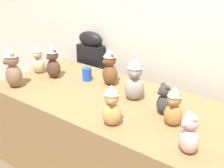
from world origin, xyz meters
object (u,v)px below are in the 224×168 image
at_px(display_table, 112,139).
at_px(instrument_case, 92,79).
at_px(teddy_bear_cocoa, 53,62).
at_px(teddy_bear_mocha, 13,68).
at_px(teddy_bear_chestnut, 110,67).
at_px(party_cup_blue, 87,74).
at_px(teddy_bear_ash, 134,80).
at_px(teddy_bear_caramel, 174,107).
at_px(teddy_bear_sand, 38,59).
at_px(teddy_bear_charcoal, 164,100).
at_px(teddy_bear_blush, 189,135).
at_px(teddy_bear_honey, 112,106).

height_order(display_table, instrument_case, instrument_case).
height_order(display_table, teddy_bear_cocoa, teddy_bear_cocoa).
relative_size(teddy_bear_mocha, teddy_bear_chestnut, 1.09).
relative_size(teddy_bear_chestnut, party_cup_blue, 2.83).
bearing_deg(teddy_bear_ash, teddy_bear_chestnut, 130.37).
height_order(display_table, teddy_bear_mocha, teddy_bear_mocha).
xyz_separation_m(display_table, teddy_bear_caramel, (0.54, -0.07, 0.49)).
distance_m(teddy_bear_sand, teddy_bear_charcoal, 1.27).
distance_m(display_table, teddy_bear_mocha, 0.98).
xyz_separation_m(instrument_case, teddy_bear_mocha, (-0.07, -0.88, 0.37)).
bearing_deg(teddy_bear_blush, teddy_bear_honey, -143.75).
relative_size(teddy_bear_sand, teddy_bear_honey, 0.93).
distance_m(instrument_case, party_cup_blue, 0.58).
distance_m(teddy_bear_cocoa, party_cup_blue, 0.32).
height_order(teddy_bear_charcoal, party_cup_blue, teddy_bear_charcoal).
height_order(teddy_bear_chestnut, party_cup_blue, teddy_bear_chestnut).
bearing_deg(display_table, teddy_bear_charcoal, 3.99).
height_order(instrument_case, party_cup_blue, instrument_case).
bearing_deg(teddy_bear_cocoa, instrument_case, 96.74).
bearing_deg(party_cup_blue, teddy_bear_honey, -36.83).
bearing_deg(teddy_bear_sand, teddy_bear_blush, -37.28).
height_order(teddy_bear_cocoa, teddy_bear_mocha, teddy_bear_mocha).
height_order(teddy_bear_cocoa, teddy_bear_ash, teddy_bear_ash).
height_order(display_table, party_cup_blue, party_cup_blue).
bearing_deg(teddy_bear_chestnut, teddy_bear_blush, -7.70).
relative_size(teddy_bear_caramel, teddy_bear_honey, 0.95).
xyz_separation_m(teddy_bear_sand, teddy_bear_blush, (1.59, -0.30, -0.01)).
height_order(display_table, teddy_bear_blush, teddy_bear_blush).
height_order(teddy_bear_mocha, teddy_bear_honey, teddy_bear_mocha).
distance_m(teddy_bear_sand, teddy_bear_ash, 1.00).
height_order(teddy_bear_sand, teddy_bear_chestnut, teddy_bear_chestnut).
distance_m(teddy_bear_caramel, teddy_bear_mocha, 1.33).
bearing_deg(teddy_bear_sand, teddy_bear_mocha, -102.09).
distance_m(display_table, teddy_bear_sand, 0.99).
bearing_deg(teddy_bear_caramel, party_cup_blue, 160.50).
relative_size(display_table, party_cup_blue, 17.54).
bearing_deg(teddy_bear_mocha, teddy_bear_caramel, 32.34).
height_order(teddy_bear_ash, teddy_bear_honey, teddy_bear_ash).
relative_size(teddy_bear_caramel, teddy_bear_charcoal, 1.20).
bearing_deg(teddy_bear_mocha, teddy_bear_charcoal, 37.88).
relative_size(teddy_bear_sand, teddy_bear_caramel, 0.99).
relative_size(teddy_bear_cocoa, teddy_bear_charcoal, 1.35).
height_order(display_table, teddy_bear_chestnut, teddy_bear_chestnut).
xyz_separation_m(teddy_bear_caramel, teddy_bear_mocha, (-1.31, -0.23, 0.04)).
xyz_separation_m(teddy_bear_sand, teddy_bear_mocha, (0.08, -0.33, 0.04)).
bearing_deg(teddy_bear_chestnut, display_table, -28.80).
bearing_deg(teddy_bear_cocoa, teddy_bear_ash, 6.94).
relative_size(teddy_bear_cocoa, teddy_bear_chestnut, 0.95).
distance_m(teddy_bear_honey, teddy_bear_charcoal, 0.38).
distance_m(display_table, teddy_bear_chestnut, 0.58).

